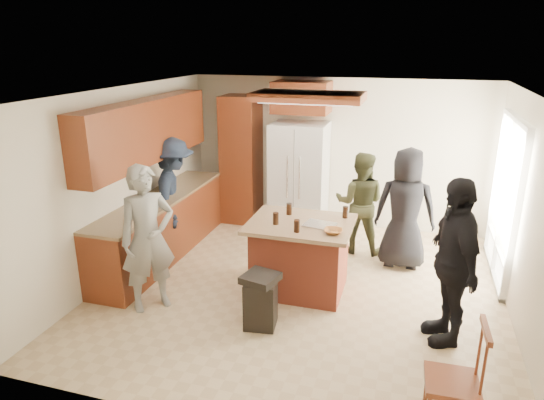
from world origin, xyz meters
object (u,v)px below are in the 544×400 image
(person_front_left, at_px, (148,239))
(refrigerator, at_px, (299,177))
(trash_bin, at_px, (261,300))
(person_side_right, at_px, (453,262))
(spindle_chair, at_px, (455,383))
(kitchen_island, at_px, (300,256))
(person_counter, at_px, (174,195))
(person_behind_right, at_px, (405,209))
(person_behind_left, at_px, (360,203))

(person_front_left, height_order, refrigerator, refrigerator)
(trash_bin, bearing_deg, refrigerator, 95.82)
(person_side_right, distance_m, spindle_chair, 1.42)
(spindle_chair, bearing_deg, kitchen_island, 131.88)
(person_front_left, distance_m, person_counter, 1.70)
(person_behind_right, bearing_deg, trash_bin, 55.99)
(kitchen_island, bearing_deg, person_counter, 161.23)
(trash_bin, bearing_deg, person_front_left, 178.83)
(person_side_right, bearing_deg, refrigerator, -156.64)
(person_side_right, bearing_deg, person_behind_right, -179.37)
(person_behind_right, relative_size, refrigerator, 0.95)
(person_front_left, xyz_separation_m, trash_bin, (1.38, -0.03, -0.56))
(kitchen_island, bearing_deg, person_front_left, -150.69)
(person_front_left, bearing_deg, spindle_chair, -64.05)
(person_front_left, relative_size, kitchen_island, 1.37)
(trash_bin, xyz_separation_m, spindle_chair, (1.97, -1.02, 0.13))
(person_front_left, height_order, person_behind_left, person_front_left)
(person_side_right, bearing_deg, person_front_left, -101.30)
(person_front_left, bearing_deg, kitchen_island, -17.42)
(person_front_left, relative_size, spindle_chair, 1.77)
(kitchen_island, height_order, trash_bin, kitchen_island)
(person_side_right, xyz_separation_m, spindle_chair, (-0.00, -1.35, -0.45))
(kitchen_island, bearing_deg, trash_bin, -103.59)
(refrigerator, height_order, spindle_chair, refrigerator)
(person_behind_left, bearing_deg, trash_bin, 71.54)
(spindle_chair, bearing_deg, person_side_right, 89.91)
(person_behind_right, xyz_separation_m, person_counter, (-3.34, -0.39, 0.01))
(person_counter, xyz_separation_m, kitchen_island, (2.12, -0.72, -0.39))
(person_behind_right, relative_size, person_counter, 0.99)
(person_counter, height_order, refrigerator, refrigerator)
(person_behind_right, height_order, trash_bin, person_behind_right)
(person_side_right, distance_m, trash_bin, 2.08)
(refrigerator, xyz_separation_m, spindle_chair, (2.28, -4.09, -0.45))
(trash_bin, bearing_deg, spindle_chair, -27.29)
(person_front_left, relative_size, trash_bin, 2.79)
(trash_bin, bearing_deg, person_behind_left, 71.63)
(person_behind_right, bearing_deg, person_side_right, 108.46)
(person_behind_left, bearing_deg, kitchen_island, 68.59)
(person_behind_right, distance_m, person_counter, 3.36)
(kitchen_island, relative_size, spindle_chair, 1.29)
(person_behind_left, height_order, spindle_chair, person_behind_left)
(person_behind_left, distance_m, person_counter, 2.78)
(person_front_left, xyz_separation_m, spindle_chair, (3.35, -1.04, -0.43))
(refrigerator, bearing_deg, person_counter, -138.00)
(person_counter, distance_m, trash_bin, 2.57)
(person_behind_right, distance_m, trash_bin, 2.56)
(person_counter, bearing_deg, person_behind_right, -105.51)
(person_behind_left, height_order, person_side_right, person_side_right)
(person_behind_right, xyz_separation_m, kitchen_island, (-1.22, -1.11, -0.38))
(person_front_left, distance_m, trash_bin, 1.49)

